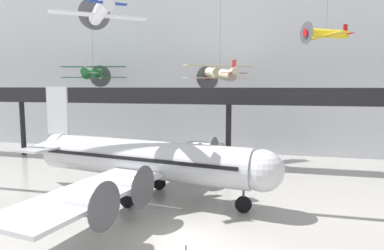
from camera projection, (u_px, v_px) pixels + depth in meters
name	position (u px, v px, depth m)	size (l,w,h in m)	color
ground_plane	(184.00, 238.00, 22.58)	(260.00, 260.00, 0.00)	#9E9B96
hangar_back_wall	(238.00, 64.00, 51.35)	(140.00, 3.00, 26.57)	silver
mezzanine_walkway	(228.00, 101.00, 41.55)	(110.00, 3.20, 9.81)	black
airliner_silver_main	(141.00, 159.00, 30.55)	(25.60, 29.44, 9.94)	silver
suspended_plane_white_twin	(101.00, 11.00, 28.26)	(7.00, 6.67, 6.09)	silver
suspended_plane_green_biplane	(93.00, 73.00, 49.13)	(9.34, 7.73, 11.10)	#1E6B33
suspended_plane_yellow_lowwing	(326.00, 34.00, 35.68)	(5.46, 6.11, 6.86)	yellow
suspended_plane_cream_biplane	(220.00, 74.00, 44.13)	(8.46, 7.92, 11.49)	beige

